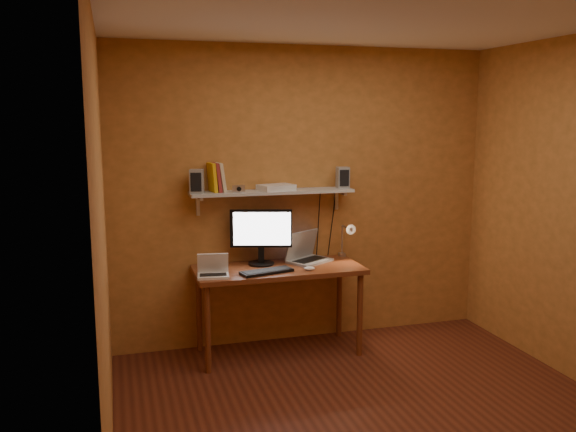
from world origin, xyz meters
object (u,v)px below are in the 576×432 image
object	(u,v)px
desk_lamp	(347,236)
router	(276,187)
wall_shelf	(272,192)
laptop	(306,253)
monitor	(261,234)
speaker_right	(343,177)
desk	(278,277)
shelf_camera	(239,189)
speaker_left	(197,181)
netbook	(213,270)
mouse	(309,268)
keyboard	(267,272)

from	to	relation	value
desk_lamp	router	size ratio (longest dim) A/B	1.29
wall_shelf	laptop	world-z (taller)	wall_shelf
monitor	laptop	bearing A→B (deg)	17.02
laptop	speaker_right	size ratio (longest dim) A/B	2.39
desk	desk_lamp	size ratio (longest dim) A/B	3.73
shelf_camera	monitor	bearing A→B (deg)	-0.24
speaker_left	laptop	bearing A→B (deg)	12.50
laptop	speaker_left	world-z (taller)	speaker_left
netbook	mouse	world-z (taller)	netbook
wall_shelf	monitor	distance (m)	0.37
mouse	desk_lamp	distance (m)	0.57
monitor	router	xyz separation A→B (m)	(0.15, 0.06, 0.38)
wall_shelf	shelf_camera	world-z (taller)	shelf_camera
mouse	router	world-z (taller)	router
desk	keyboard	bearing A→B (deg)	-132.89
monitor	desk_lamp	size ratio (longest dim) A/B	1.36
monitor	router	size ratio (longest dim) A/B	1.76
desk	speaker_right	size ratio (longest dim) A/B	7.63
laptop	keyboard	distance (m)	0.52
monitor	netbook	distance (m)	0.57
wall_shelf	laptop	size ratio (longest dim) A/B	3.19
desk	router	distance (m)	0.76
desk_lamp	shelf_camera	xyz separation A→B (m)	(-0.96, 0.01, 0.45)
monitor	desk_lamp	xyz separation A→B (m)	(0.77, -0.01, -0.06)
desk	desk_lamp	distance (m)	0.73
router	mouse	bearing A→B (deg)	-63.57
monitor	shelf_camera	bearing A→B (deg)	-164.30
netbook	keyboard	bearing A→B (deg)	6.41
desk	desk_lamp	world-z (taller)	desk_lamp
wall_shelf	speaker_right	world-z (taller)	speaker_right
monitor	speaker_right	distance (m)	0.88
laptop	desk_lamp	size ratio (longest dim) A/B	1.17
netbook	router	bearing A→B (deg)	37.14
speaker_left	shelf_camera	world-z (taller)	speaker_left
laptop	desk_lamp	xyz separation A→B (m)	(0.37, -0.02, 0.14)
netbook	speaker_left	distance (m)	0.75
monitor	router	world-z (taller)	router
wall_shelf	shelf_camera	size ratio (longest dim) A/B	13.55
laptop	desk_lamp	bearing A→B (deg)	-34.52
keyboard	shelf_camera	size ratio (longest dim) A/B	4.17
shelf_camera	desk_lamp	bearing A→B (deg)	-0.78
keyboard	speaker_right	world-z (taller)	speaker_right
desk	wall_shelf	bearing A→B (deg)	90.00
desk	netbook	size ratio (longest dim) A/B	5.25
shelf_camera	wall_shelf	bearing A→B (deg)	10.31
router	keyboard	bearing A→B (deg)	-116.67
speaker_right	shelf_camera	bearing A→B (deg)	-171.38
speaker_left	netbook	bearing A→B (deg)	-63.15
netbook	router	distance (m)	0.91
netbook	desk_lamp	size ratio (longest dim) A/B	0.71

